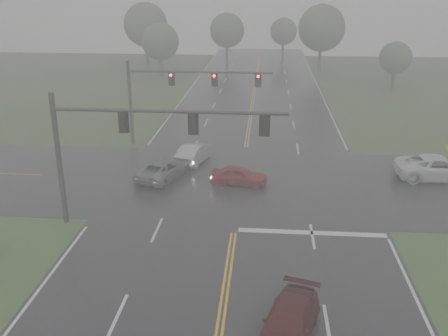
# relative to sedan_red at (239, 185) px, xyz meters

# --- Properties ---
(main_road) EXTENTS (18.00, 160.00, 0.02)m
(main_road) POSITION_rel_sedan_red_xyz_m (0.12, -1.44, 0.00)
(main_road) COLOR black
(main_road) RESTS_ON ground
(cross_street) EXTENTS (120.00, 14.00, 0.02)m
(cross_street) POSITION_rel_sedan_red_xyz_m (0.12, 0.56, 0.00)
(cross_street) COLOR black
(cross_street) RESTS_ON ground
(stop_bar) EXTENTS (8.50, 0.50, 0.01)m
(stop_bar) POSITION_rel_sedan_red_xyz_m (4.62, -7.04, 0.00)
(stop_bar) COLOR silver
(stop_bar) RESTS_ON ground
(sedan_red) EXTENTS (4.13, 2.00, 1.36)m
(sedan_red) POSITION_rel_sedan_red_xyz_m (0.00, 0.00, 0.00)
(sedan_red) COLOR maroon
(sedan_red) RESTS_ON ground
(sedan_silver) EXTENTS (2.82, 4.87, 1.52)m
(sedan_silver) POSITION_rel_sedan_red_xyz_m (-3.83, 4.52, 0.00)
(sedan_silver) COLOR #9C9DA3
(sedan_silver) RESTS_ON ground
(car_grey) EXTENTS (3.91, 5.58, 1.42)m
(car_grey) POSITION_rel_sedan_red_xyz_m (-5.61, 0.76, 0.00)
(car_grey) COLOR #5A5C61
(car_grey) RESTS_ON ground
(pickup_white) EXTENTS (6.39, 3.11, 1.75)m
(pickup_white) POSITION_rel_sedan_red_xyz_m (14.54, 2.36, 0.00)
(pickup_white) COLOR silver
(pickup_white) RESTS_ON ground
(signal_gantry_near) EXTENTS (13.26, 0.35, 7.91)m
(signal_gantry_near) POSITION_rel_sedan_red_xyz_m (-6.06, -6.80, 5.52)
(signal_gantry_near) COLOR black
(signal_gantry_near) RESTS_ON ground
(signal_gantry_far) EXTENTS (12.48, 0.37, 7.38)m
(signal_gantry_far) POSITION_rel_sedan_red_xyz_m (-6.27, 8.92, 5.16)
(signal_gantry_far) COLOR black
(signal_gantry_far) RESTS_ON ground
(tree_nw_a) EXTENTS (5.55, 5.55, 8.15)m
(tree_nw_a) POSITION_rel_sedan_red_xyz_m (-14.22, 41.92, 5.35)
(tree_nw_a) COLOR #2F251E
(tree_nw_a) RESTS_ON ground
(tree_ne_a) EXTENTS (7.24, 7.24, 10.63)m
(tree_ne_a) POSITION_rel_sedan_red_xyz_m (10.00, 48.03, 7.00)
(tree_ne_a) COLOR #2F251E
(tree_ne_a) RESTS_ON ground
(tree_n_mid) EXTENTS (6.02, 6.02, 8.85)m
(tree_n_mid) POSITION_rel_sedan_red_xyz_m (-5.43, 56.28, 5.82)
(tree_n_mid) COLOR #2F251E
(tree_n_mid) RESTS_ON ground
(tree_e_near) EXTENTS (4.30, 4.30, 6.32)m
(tree_e_near) POSITION_rel_sedan_red_xyz_m (18.83, 36.29, 4.14)
(tree_e_near) COLOR #2F251E
(tree_e_near) RESTS_ON ground
(tree_nw_b) EXTENTS (7.26, 7.26, 10.66)m
(tree_nw_b) POSITION_rel_sedan_red_xyz_m (-18.67, 51.67, 7.01)
(tree_nw_b) COLOR #2F251E
(tree_nw_b) RESTS_ON ground
(tree_n_far) EXTENTS (5.10, 5.10, 7.50)m
(tree_n_far) POSITION_rel_sedan_red_xyz_m (4.65, 65.33, 4.93)
(tree_n_far) COLOR #2F251E
(tree_n_far) RESTS_ON ground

